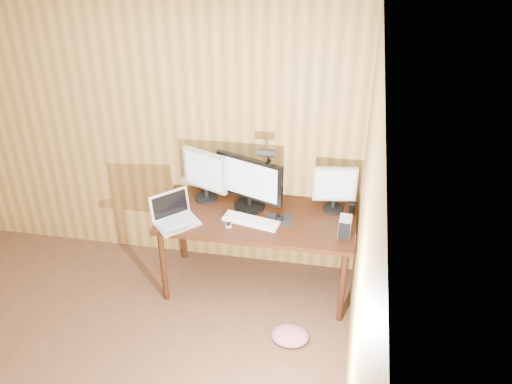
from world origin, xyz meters
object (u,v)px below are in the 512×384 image
(hard_drive, at_px, (345,226))
(laptop, at_px, (174,215))
(desk, at_px, (259,223))
(monitor_center, at_px, (249,182))
(keyboard, at_px, (251,221))
(speaker, at_px, (352,210))
(monitor_right, at_px, (335,188))
(desk_lamp, at_px, (268,167))
(phone, at_px, (228,224))
(monitor_left, at_px, (205,174))
(mouse, at_px, (280,217))

(hard_drive, bearing_deg, laptop, -173.88)
(desk, xyz_separation_m, monitor_center, (-0.08, 0.05, 0.36))
(keyboard, xyz_separation_m, speaker, (0.79, 0.24, 0.04))
(desk, xyz_separation_m, keyboard, (-0.04, -0.16, 0.13))
(speaker, bearing_deg, hard_drive, -99.09)
(monitor_right, height_order, keyboard, monitor_right)
(keyboard, relative_size, desk_lamp, 0.79)
(hard_drive, bearing_deg, keyboard, -179.27)
(keyboard, bearing_deg, desk_lamp, 82.51)
(monitor_right, height_order, phone, monitor_right)
(monitor_center, xyz_separation_m, monitor_right, (0.69, 0.08, -0.03))
(speaker, relative_size, desk_lamp, 0.18)
(hard_drive, relative_size, speaker, 1.41)
(desk, distance_m, laptop, 0.72)
(hard_drive, bearing_deg, monitor_left, 168.97)
(laptop, bearing_deg, keyboard, -33.18)
(desk, distance_m, mouse, 0.25)
(monitor_right, distance_m, phone, 0.91)
(laptop, distance_m, speaker, 1.44)
(phone, bearing_deg, desk_lamp, 36.30)
(monitor_left, relative_size, keyboard, 0.96)
(laptop, distance_m, phone, 0.44)
(phone, bearing_deg, monitor_left, 112.26)
(laptop, height_order, desk_lamp, desk_lamp)
(monitor_left, distance_m, phone, 0.50)
(desk, distance_m, hard_drive, 0.76)
(hard_drive, bearing_deg, speaker, 84.25)
(mouse, relative_size, desk_lamp, 0.18)
(monitor_center, bearing_deg, desk, -14.15)
(speaker, bearing_deg, mouse, -163.66)
(monitor_center, relative_size, desk_lamp, 0.95)
(monitor_left, bearing_deg, desk, 7.18)
(monitor_right, height_order, laptop, monitor_right)
(laptop, bearing_deg, desk_lamp, -15.21)
(monitor_left, bearing_deg, hard_drive, 6.44)
(mouse, bearing_deg, desk, 154.68)
(hard_drive, height_order, desk_lamp, desk_lamp)
(monitor_left, xyz_separation_m, monitor_right, (1.07, 0.02, -0.03))
(monitor_left, bearing_deg, mouse, 4.08)
(mouse, relative_size, speaker, 1.02)
(desk, height_order, desk_lamp, desk_lamp)
(phone, bearing_deg, hard_drive, -13.32)
(laptop, relative_size, hard_drive, 2.80)
(monitor_right, xyz_separation_m, mouse, (-0.42, -0.22, -0.19))
(laptop, xyz_separation_m, phone, (0.44, 0.03, -0.05))
(hard_drive, height_order, phone, hard_drive)
(hard_drive, xyz_separation_m, desk_lamp, (-0.66, 0.30, 0.30))
(phone, bearing_deg, keyboard, 7.24)
(monitor_center, height_order, phone, monitor_center)
(laptop, relative_size, mouse, 3.89)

